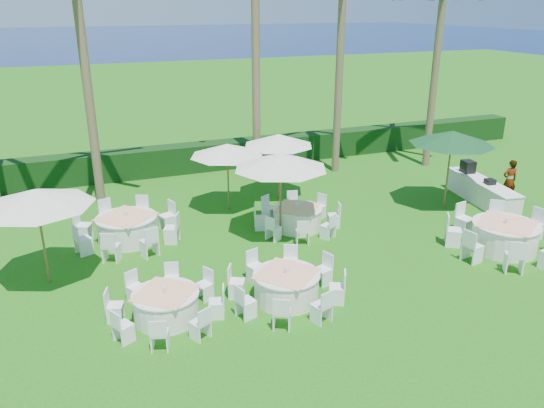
{
  "coord_description": "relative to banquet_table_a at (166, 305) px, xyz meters",
  "views": [
    {
      "loc": [
        -5.47,
        -10.49,
        7.05
      ],
      "look_at": [
        0.09,
        3.57,
        1.3
      ],
      "focal_mm": 35.0,
      "sensor_mm": 36.0,
      "label": 1
    }
  ],
  "objects": [
    {
      "name": "palm_e",
      "position": [
        13.66,
        8.35,
        4.16
      ],
      "size": [
        4.41,
        4.09,
        8.15
      ],
      "color": "brown",
      "rests_on": "ground"
    },
    {
      "name": "palm_b",
      "position": [
        -0.78,
        8.56,
        4.25
      ],
      "size": [
        4.28,
        4.35,
        8.34
      ],
      "color": "brown",
      "rests_on": "ground"
    },
    {
      "name": "umbrella_d",
      "position": [
        5.64,
        6.81,
        1.91
      ],
      "size": [
        2.64,
        2.64,
        2.5
      ],
      "color": "brown",
      "rests_on": "ground"
    },
    {
      "name": "palm_c",
      "position": [
        5.61,
        9.1,
        6.14
      ],
      "size": [
        4.19,
        4.39,
        12.03
      ],
      "color": "brown",
      "rests_on": "ground"
    },
    {
      "name": "ocean",
      "position": [
        3.81,
        101.48,
        -0.37
      ],
      "size": [
        260.0,
        260.0,
        0.0
      ],
      "primitive_type": "plane",
      "color": "#071946",
      "rests_on": "ground"
    },
    {
      "name": "palm_d",
      "position": [
        9.33,
        9.09,
        4.49
      ],
      "size": [
        4.34,
        4.3,
        8.81
      ],
      "color": "brown",
      "rests_on": "ground"
    },
    {
      "name": "banquet_table_b",
      "position": [
        2.99,
        -0.24,
        0.02
      ],
      "size": [
        2.92,
        2.92,
        0.9
      ],
      "color": "white",
      "rests_on": "ground"
    },
    {
      "name": "umbrella_c",
      "position": [
        3.49,
        6.28,
        1.87
      ],
      "size": [
        2.64,
        2.64,
        2.46
      ],
      "color": "brown",
      "rests_on": "ground"
    },
    {
      "name": "banquet_table_e",
      "position": [
        5.11,
        3.83,
        0.01
      ],
      "size": [
        2.84,
        2.84,
        0.88
      ],
      "color": "white",
      "rests_on": "ground"
    },
    {
      "name": "buffet_table",
      "position": [
        12.52,
        3.49,
        0.1
      ],
      "size": [
        1.37,
        3.82,
        1.33
      ],
      "color": "white",
      "rests_on": "ground"
    },
    {
      "name": "ground",
      "position": [
        3.81,
        -0.52,
        -0.37
      ],
      "size": [
        120.0,
        120.0,
        0.0
      ],
      "primitive_type": "plane",
      "color": "#205B0F",
      "rests_on": "ground"
    },
    {
      "name": "umbrella_green",
      "position": [
        11.0,
        3.68,
        2.23
      ],
      "size": [
        2.98,
        2.98,
        2.84
      ],
      "color": "brown",
      "rests_on": "ground"
    },
    {
      "name": "banquet_table_c",
      "position": [
        10.28,
        0.01,
        0.09
      ],
      "size": [
        3.45,
        3.45,
        1.03
      ],
      "color": "white",
      "rests_on": "ground"
    },
    {
      "name": "banquet_table_a",
      "position": [
        0.0,
        0.0,
        0.0
      ],
      "size": [
        2.74,
        2.74,
        0.85
      ],
      "color": "white",
      "rests_on": "ground"
    },
    {
      "name": "umbrella_b",
      "position": [
        4.35,
        3.45,
        2.15
      ],
      "size": [
        2.96,
        2.96,
        2.76
      ],
      "color": "brown",
      "rests_on": "ground"
    },
    {
      "name": "banquet_table_d",
      "position": [
        -0.27,
        4.87,
        0.07
      ],
      "size": [
        3.25,
        3.25,
        0.99
      ],
      "color": "white",
      "rests_on": "ground"
    },
    {
      "name": "hedge",
      "position": [
        3.81,
        11.48,
        0.23
      ],
      "size": [
        34.0,
        1.0,
        1.2
      ],
      "primitive_type": "cube",
      "color": "black",
      "rests_on": "ground"
    },
    {
      "name": "umbrella_a",
      "position": [
        -2.6,
        2.92,
        2.05
      ],
      "size": [
        2.9,
        2.9,
        2.65
      ],
      "color": "brown",
      "rests_on": "ground"
    },
    {
      "name": "staff_person",
      "position": [
        13.62,
        3.31,
        0.43
      ],
      "size": [
        0.64,
        0.48,
        1.6
      ],
      "primitive_type": "imported",
      "rotation": [
        0.0,
        0.0,
        2.97
      ],
      "color": "gray",
      "rests_on": "ground"
    }
  ]
}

